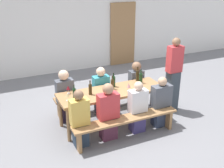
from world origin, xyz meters
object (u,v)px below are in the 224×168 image
(wine_bottle_5, at_px, (137,75))
(wine_glass_2, at_px, (129,85))
(wine_bottle_3, at_px, (74,93))
(seated_guest_near_1, at_px, (108,113))
(seated_guest_far_0, at_px, (65,97))
(seated_guest_far_1, at_px, (101,91))
(wine_bottle_2, at_px, (112,84))
(wooden_door, at_px, (123,34))
(tasting_table, at_px, (112,94))
(wine_bottle_0, at_px, (141,78))
(seated_guest_near_3, at_px, (161,103))
(wine_glass_0, at_px, (68,88))
(wine_bottle_4, at_px, (113,81))
(seated_guest_near_2, at_px, (138,108))
(standing_host, at_px, (173,76))
(wine_bottle_1, at_px, (90,89))
(seated_guest_far_2, at_px, (136,85))
(seated_guest_near_0, at_px, (80,120))
(bench_near, at_px, (126,122))
(bench_far, at_px, (100,96))
(wine_glass_1, at_px, (67,95))

(wine_bottle_5, distance_m, wine_glass_2, 0.62)
(wine_bottle_3, bearing_deg, seated_guest_near_1, -42.91)
(seated_guest_far_0, distance_m, seated_guest_far_1, 0.83)
(wine_bottle_2, bearing_deg, wooden_door, 60.25)
(tasting_table, relative_size, seated_guest_near_1, 1.94)
(wine_bottle_2, xyz_separation_m, seated_guest_near_1, (-0.36, -0.59, -0.31))
(wine_bottle_0, xyz_separation_m, seated_guest_near_3, (0.13, -0.64, -0.36))
(wine_glass_0, distance_m, seated_guest_far_1, 0.93)
(wine_bottle_4, xyz_separation_m, seated_guest_near_2, (0.21, -0.70, -0.36))
(seated_guest_near_1, relative_size, standing_host, 0.67)
(wine_bottle_1, xyz_separation_m, seated_guest_far_2, (1.33, 0.50, -0.32))
(seated_guest_far_2, relative_size, standing_host, 0.64)
(wine_glass_0, bearing_deg, wine_bottle_3, -81.64)
(tasting_table, distance_m, wine_bottle_3, 0.84)
(wine_bottle_3, relative_size, seated_guest_near_1, 0.26)
(seated_guest_near_2, distance_m, seated_guest_far_1, 1.09)
(wine_bottle_1, height_order, seated_guest_near_0, seated_guest_near_0)
(wine_bottle_3, height_order, seated_guest_near_3, seated_guest_near_3)
(seated_guest_near_1, bearing_deg, seated_guest_near_3, -90.00)
(wine_bottle_1, relative_size, wine_bottle_5, 0.90)
(wine_bottle_0, bearing_deg, seated_guest_near_0, -158.69)
(wine_glass_0, bearing_deg, wine_bottle_5, 0.91)
(seated_guest_near_1, bearing_deg, wooden_door, -29.98)
(seated_guest_far_1, relative_size, seated_guest_far_2, 1.00)
(tasting_table, bearing_deg, seated_guest_near_3, -30.05)
(bench_near, xyz_separation_m, seated_guest_far_2, (0.86, 1.17, 0.18))
(wooden_door, height_order, wine_glass_2, wooden_door)
(seated_guest_near_0, relative_size, seated_guest_far_0, 0.97)
(bench_far, bearing_deg, wine_bottle_2, -85.74)
(tasting_table, bearing_deg, standing_host, -1.87)
(wine_glass_0, bearing_deg, wine_glass_2, -18.99)
(seated_guest_near_3, height_order, standing_host, standing_host)
(seated_guest_near_1, xyz_separation_m, seated_guest_far_1, (0.27, 1.02, -0.02))
(bench_far, xyz_separation_m, wine_bottle_1, (-0.47, -0.65, 0.51))
(wine_bottle_0, bearing_deg, seated_guest_near_2, -123.58)
(wine_glass_1, xyz_separation_m, seated_guest_far_1, (0.93, 0.58, -0.34))
(wine_glass_1, bearing_deg, bench_far, 37.30)
(bench_far, relative_size, wine_bottle_2, 7.09)
(seated_guest_near_1, xyz_separation_m, seated_guest_far_2, (1.17, 1.02, -0.01))
(standing_host, bearing_deg, seated_guest_near_0, 10.99)
(seated_guest_near_0, height_order, seated_guest_far_0, seated_guest_far_0)
(tasting_table, xyz_separation_m, seated_guest_near_2, (0.33, -0.51, -0.16))
(bench_far, height_order, wine_bottle_2, wine_bottle_2)
(seated_guest_far_1, bearing_deg, seated_guest_near_2, 19.90)
(seated_guest_near_2, bearing_deg, wine_bottle_2, 26.13)
(wine_glass_0, bearing_deg, seated_guest_far_1, 17.99)
(wine_bottle_4, bearing_deg, wine_glass_0, 177.01)
(seated_guest_near_1, distance_m, seated_guest_far_0, 1.16)
(bench_near, relative_size, bench_far, 1.00)
(wine_bottle_0, bearing_deg, wine_glass_0, 175.86)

